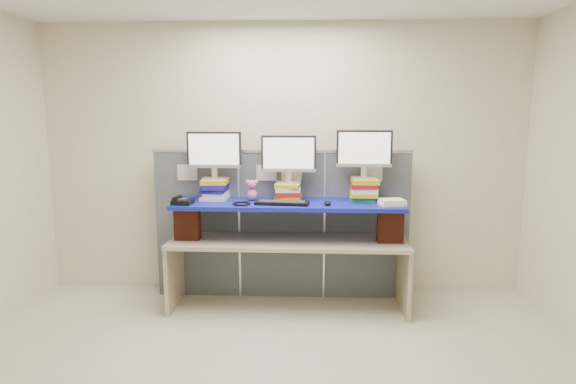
{
  "coord_description": "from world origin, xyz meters",
  "views": [
    {
      "loc": [
        0.27,
        -3.0,
        1.91
      ],
      "look_at": [
        0.08,
        1.48,
        1.15
      ],
      "focal_mm": 30.0,
      "sensor_mm": 36.0,
      "label": 1
    }
  ],
  "objects_px": {
    "desk": "(288,253)",
    "monitor_center": "(289,156)",
    "monitor_left": "(214,152)",
    "desk_phone": "(182,201)",
    "monitor_right": "(364,151)",
    "blue_board": "(288,204)",
    "keyboard": "(282,203)"
  },
  "relations": [
    {
      "from": "monitor_center",
      "to": "monitor_left",
      "type": "bearing_deg",
      "value": 180.0
    },
    {
      "from": "desk",
      "to": "desk_phone",
      "type": "bearing_deg",
      "value": -171.64
    },
    {
      "from": "monitor_center",
      "to": "monitor_right",
      "type": "height_order",
      "value": "monitor_right"
    },
    {
      "from": "monitor_left",
      "to": "monitor_right",
      "type": "xyz_separation_m",
      "value": [
        1.44,
        -0.02,
        0.02
      ]
    },
    {
      "from": "desk",
      "to": "monitor_right",
      "type": "distance_m",
      "value": 1.22
    },
    {
      "from": "monitor_right",
      "to": "desk_phone",
      "type": "xyz_separation_m",
      "value": [
        -1.7,
        -0.24,
        -0.45
      ]
    },
    {
      "from": "desk",
      "to": "blue_board",
      "type": "distance_m",
      "value": 0.48
    },
    {
      "from": "desk",
      "to": "monitor_left",
      "type": "distance_m",
      "value": 1.21
    },
    {
      "from": "blue_board",
      "to": "desk_phone",
      "type": "xyz_separation_m",
      "value": [
        -0.98,
        -0.13,
        0.05
      ]
    },
    {
      "from": "blue_board",
      "to": "desk_phone",
      "type": "bearing_deg",
      "value": -171.64
    },
    {
      "from": "monitor_left",
      "to": "monitor_right",
      "type": "height_order",
      "value": "monitor_right"
    },
    {
      "from": "blue_board",
      "to": "keyboard",
      "type": "height_order",
      "value": "keyboard"
    },
    {
      "from": "monitor_center",
      "to": "desk_phone",
      "type": "xyz_separation_m",
      "value": [
        -0.98,
        -0.25,
        -0.4
      ]
    },
    {
      "from": "monitor_right",
      "to": "desk_phone",
      "type": "relative_size",
      "value": 2.73
    },
    {
      "from": "blue_board",
      "to": "monitor_right",
      "type": "xyz_separation_m",
      "value": [
        0.72,
        0.11,
        0.5
      ]
    },
    {
      "from": "desk",
      "to": "monitor_left",
      "type": "xyz_separation_m",
      "value": [
        -0.72,
        0.13,
        0.96
      ]
    },
    {
      "from": "monitor_left",
      "to": "desk_phone",
      "type": "bearing_deg",
      "value": -134.76
    },
    {
      "from": "monitor_left",
      "to": "desk_phone",
      "type": "distance_m",
      "value": 0.57
    },
    {
      "from": "desk",
      "to": "monitor_center",
      "type": "distance_m",
      "value": 0.94
    },
    {
      "from": "desk",
      "to": "desk_phone",
      "type": "height_order",
      "value": "desk_phone"
    },
    {
      "from": "monitor_center",
      "to": "desk_phone",
      "type": "height_order",
      "value": "monitor_center"
    },
    {
      "from": "monitor_left",
      "to": "monitor_center",
      "type": "height_order",
      "value": "monitor_left"
    },
    {
      "from": "desk_phone",
      "to": "monitor_left",
      "type": "bearing_deg",
      "value": 50.86
    },
    {
      "from": "desk",
      "to": "keyboard",
      "type": "height_order",
      "value": "keyboard"
    },
    {
      "from": "keyboard",
      "to": "desk_phone",
      "type": "relative_size",
      "value": 2.64
    },
    {
      "from": "desk",
      "to": "monitor_center",
      "type": "height_order",
      "value": "monitor_center"
    },
    {
      "from": "keyboard",
      "to": "blue_board",
      "type": "bearing_deg",
      "value": 69.08
    },
    {
      "from": "keyboard",
      "to": "desk",
      "type": "bearing_deg",
      "value": 69.08
    },
    {
      "from": "keyboard",
      "to": "desk_phone",
      "type": "distance_m",
      "value": 0.93
    },
    {
      "from": "monitor_center",
      "to": "keyboard",
      "type": "relative_size",
      "value": 1.03
    },
    {
      "from": "keyboard",
      "to": "desk_phone",
      "type": "bearing_deg",
      "value": -172.29
    },
    {
      "from": "blue_board",
      "to": "keyboard",
      "type": "bearing_deg",
      "value": -116.1
    }
  ]
}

